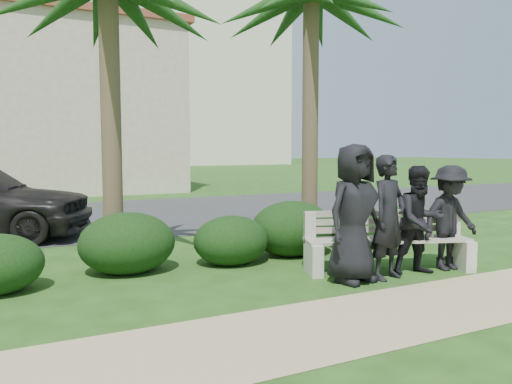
% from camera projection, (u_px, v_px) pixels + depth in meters
% --- Properties ---
extents(ground, '(160.00, 160.00, 0.00)m').
position_uv_depth(ground, '(314.00, 276.00, 7.25)').
color(ground, '#234213').
rests_on(ground, ground).
extents(footpath, '(30.00, 1.60, 0.01)m').
position_uv_depth(footpath, '(402.00, 312.00, 5.64)').
color(footpath, tan).
rests_on(footpath, ground).
extents(asphalt_street, '(160.00, 8.00, 0.01)m').
position_uv_depth(asphalt_street, '(161.00, 213.00, 14.36)').
color(asphalt_street, '#2D2D30').
rests_on(asphalt_street, ground).
extents(stucco_bldg_right, '(8.40, 8.40, 7.30)m').
position_uv_depth(stucco_bldg_right, '(76.00, 109.00, 22.50)').
color(stucco_bldg_right, tan).
rests_on(stucco_bldg_right, ground).
extents(hotel_tower, '(26.00, 18.00, 37.30)m').
position_uv_depth(hotel_tower, '(163.00, 55.00, 61.30)').
color(hotel_tower, '#F0E7C9').
rests_on(hotel_tower, ground).
extents(park_bench, '(2.68, 1.36, 0.88)m').
position_uv_depth(park_bench, '(387.00, 245.00, 7.53)').
color(park_bench, gray).
rests_on(park_bench, ground).
extents(man_a, '(1.03, 0.76, 1.91)m').
position_uv_depth(man_a, '(354.00, 213.00, 6.85)').
color(man_a, black).
rests_on(man_a, ground).
extents(man_b, '(0.73, 0.58, 1.76)m').
position_uv_depth(man_b, '(389.00, 217.00, 7.02)').
color(man_b, black).
rests_on(man_b, ground).
extents(man_c, '(0.87, 0.73, 1.60)m').
position_uv_depth(man_c, '(420.00, 220.00, 7.29)').
color(man_c, black).
rests_on(man_c, ground).
extents(man_d, '(1.04, 0.60, 1.60)m').
position_uv_depth(man_d, '(450.00, 218.00, 7.57)').
color(man_d, black).
rests_on(man_d, ground).
extents(hedge_b, '(1.43, 1.18, 0.93)m').
position_uv_depth(hedge_b, '(127.00, 241.00, 7.43)').
color(hedge_b, black).
rests_on(hedge_b, ground).
extents(hedge_c, '(1.23, 1.02, 0.80)m').
position_uv_depth(hedge_c, '(231.00, 239.00, 7.98)').
color(hedge_c, black).
rests_on(hedge_c, ground).
extents(hedge_d, '(1.50, 1.24, 0.98)m').
position_uv_depth(hedge_d, '(292.00, 227.00, 8.68)').
color(hedge_d, black).
rests_on(hedge_d, ground).
extents(hedge_e, '(1.24, 1.02, 0.81)m').
position_uv_depth(hedge_e, '(359.00, 225.00, 9.39)').
color(hedge_e, black).
rests_on(hedge_e, ground).
extents(hedge_f, '(1.14, 0.94, 0.74)m').
position_uv_depth(hedge_f, '(397.00, 224.00, 9.82)').
color(hedge_f, black).
rests_on(hedge_f, ground).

